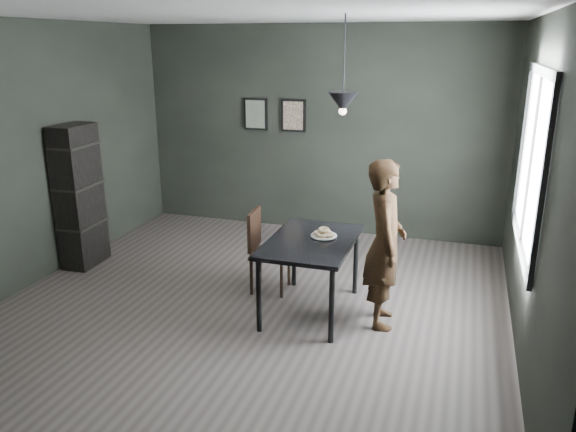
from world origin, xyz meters
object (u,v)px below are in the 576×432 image
(woman, at_px, (385,244))
(wood_chair, at_px, (263,245))
(pendant_lamp, at_px, (343,102))
(white_plate, at_px, (324,236))
(shelf_unit, at_px, (79,196))
(cafe_table, at_px, (311,247))

(woman, height_order, wood_chair, woman)
(wood_chair, xyz_separation_m, pendant_lamp, (0.87, -0.24, 1.55))
(woman, bearing_deg, pendant_lamp, 64.26)
(white_plate, bearing_deg, pendant_lamp, -5.24)
(wood_chair, bearing_deg, shelf_unit, 174.67)
(white_plate, xyz_separation_m, woman, (0.61, -0.13, 0.04))
(pendant_lamp, bearing_deg, wood_chair, 164.62)
(cafe_table, height_order, shelf_unit, shelf_unit)
(cafe_table, distance_m, woman, 0.72)
(wood_chair, bearing_deg, cafe_table, -32.98)
(cafe_table, xyz_separation_m, white_plate, (0.09, 0.11, 0.08))
(white_plate, height_order, wood_chair, wood_chair)
(white_plate, distance_m, woman, 0.63)
(cafe_table, bearing_deg, shelf_unit, 172.58)
(shelf_unit, bearing_deg, pendant_lamp, -7.96)
(white_plate, distance_m, pendant_lamp, 1.30)
(woman, relative_size, shelf_unit, 0.95)
(woman, bearing_deg, wood_chair, 63.83)
(cafe_table, distance_m, wood_chair, 0.73)
(cafe_table, xyz_separation_m, shelf_unit, (-2.92, 0.38, 0.17))
(woman, bearing_deg, white_plate, 66.62)
(wood_chair, distance_m, shelf_unit, 2.32)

